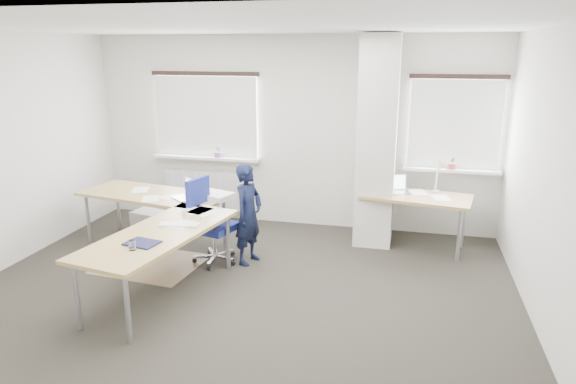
% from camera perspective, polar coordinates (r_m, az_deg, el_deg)
% --- Properties ---
extents(ground, '(6.00, 6.00, 0.00)m').
position_cam_1_polar(ground, '(5.74, -5.55, -11.29)').
color(ground, black).
rests_on(ground, ground).
extents(room_shell, '(6.04, 5.04, 2.82)m').
position_cam_1_polar(room_shell, '(5.57, -2.71, 6.87)').
color(room_shell, beige).
rests_on(room_shell, ground).
extents(floor_mat, '(1.29, 1.12, 0.01)m').
position_cam_1_polar(floor_mat, '(6.69, -14.92, -7.72)').
color(floor_mat, olive).
rests_on(floor_mat, ground).
extents(white_crate, '(0.53, 0.42, 0.28)m').
position_cam_1_polar(white_crate, '(7.88, -15.14, -3.06)').
color(white_crate, white).
rests_on(white_crate, ground).
extents(desk_main, '(2.40, 2.98, 0.96)m').
position_cam_1_polar(desk_main, '(6.33, -14.03, -2.34)').
color(desk_main, '#A08144').
rests_on(desk_main, ground).
extents(desk_side, '(1.50, 0.93, 1.22)m').
position_cam_1_polar(desk_side, '(6.99, 14.05, -0.69)').
color(desk_side, '#A08144').
rests_on(desk_side, ground).
extents(task_chair, '(0.59, 0.58, 1.06)m').
position_cam_1_polar(task_chair, '(6.51, -8.42, -5.22)').
color(task_chair, navy).
rests_on(task_chair, ground).
extents(person, '(0.41, 0.52, 1.26)m').
position_cam_1_polar(person, '(6.33, -4.42, -2.49)').
color(person, black).
rests_on(person, ground).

